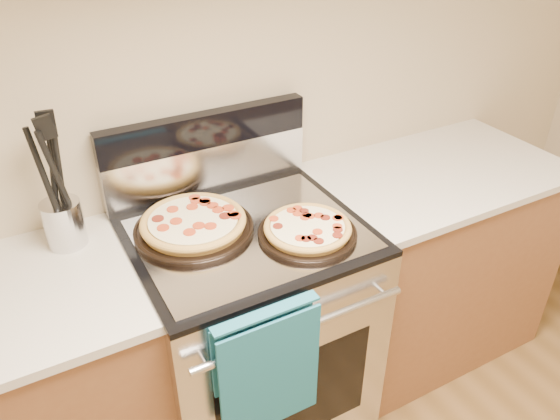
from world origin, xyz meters
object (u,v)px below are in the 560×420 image
range_body (250,334)px  pepperoni_pizza_back (194,224)px  utensil_crock (64,223)px  pepperoni_pizza_front (307,230)px

range_body → pepperoni_pizza_back: size_ratio=2.35×
range_body → utensil_crock: bearing=157.3°
range_body → utensil_crock: utensil_crock is taller
range_body → pepperoni_pizza_back: 0.53m
range_body → utensil_crock: size_ratio=5.90×
pepperoni_pizza_front → utensil_crock: utensil_crock is taller
range_body → pepperoni_pizza_back: (-0.15, 0.07, 0.50)m
pepperoni_pizza_back → pepperoni_pizza_front: 0.37m
pepperoni_pizza_front → range_body: bearing=140.5°
range_body → pepperoni_pizza_back: pepperoni_pizza_back is taller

